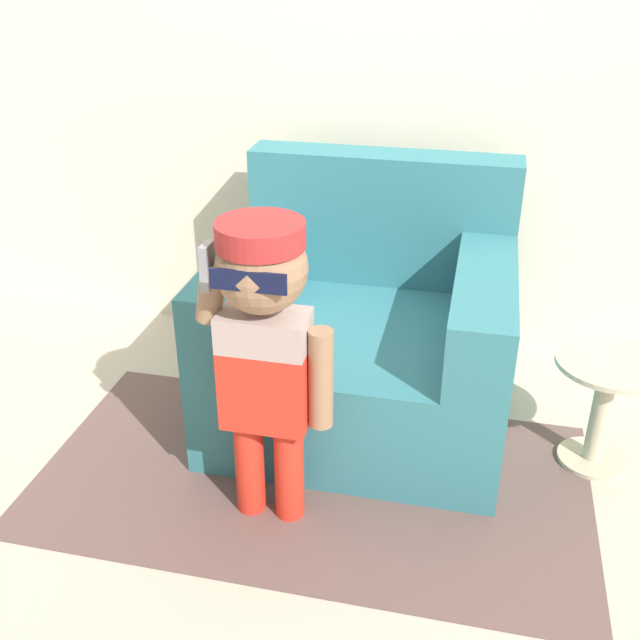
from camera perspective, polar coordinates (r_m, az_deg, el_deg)
ground_plane at (r=2.93m, az=-1.07°, el=-7.28°), size 10.00×10.00×0.00m
wall_back at (r=3.12m, az=2.06°, el=20.74°), size 10.00×0.05×2.60m
armchair at (r=2.82m, az=3.48°, el=-1.00°), size 1.04×0.97×0.92m
person_child at (r=2.13m, az=-4.23°, el=-0.90°), size 0.41×0.30×0.99m
side_table at (r=2.73m, az=20.74°, el=-5.84°), size 0.36×0.36×0.41m
rug at (r=2.62m, az=-0.60°, el=-11.91°), size 1.86×1.01×0.01m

